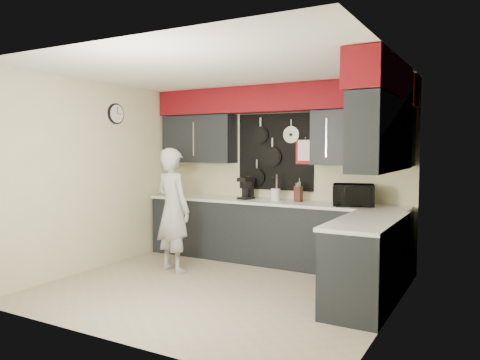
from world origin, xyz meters
The scene contains 10 objects.
ground centered at (0.00, 0.00, 0.00)m, with size 4.00×4.00×0.00m, color tan.
back_wall_assembly centered at (0.01, 1.60, 2.01)m, with size 4.00×0.36×2.60m.
right_wall_assembly centered at (1.85, 0.26, 1.94)m, with size 0.36×3.50×2.60m.
left_wall_assembly centered at (-1.99, 0.02, 1.33)m, with size 0.05×3.50×2.60m.
base_cabinets centered at (0.49, 1.13, 0.46)m, with size 3.95×2.20×0.92m.
microwave centered at (1.24, 1.41, 1.07)m, with size 0.53×0.36×0.29m, color black.
knife_block centered at (0.42, 1.50, 1.03)m, with size 0.10×0.10×0.22m, color #3C1B13.
utensil_crock centered at (0.08, 1.46, 1.01)m, with size 0.14×0.14×0.18m, color white.
coffee_maker centered at (-0.40, 1.47, 1.09)m, with size 0.22×0.25×0.32m.
person centered at (-0.96, 0.39, 0.84)m, with size 0.62×0.40×1.68m, color #9D9D9B.
Camera 1 is at (2.93, -4.68, 1.69)m, focal length 35.00 mm.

